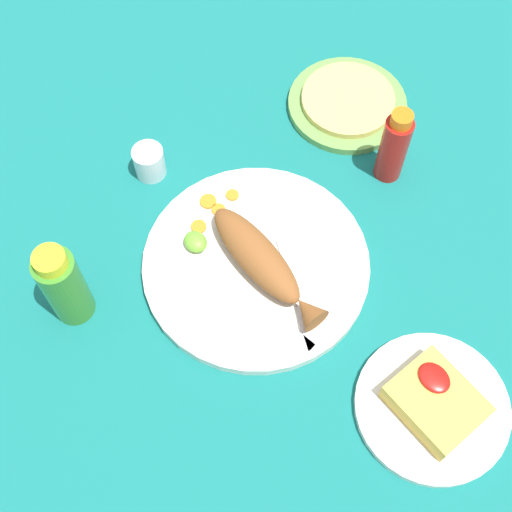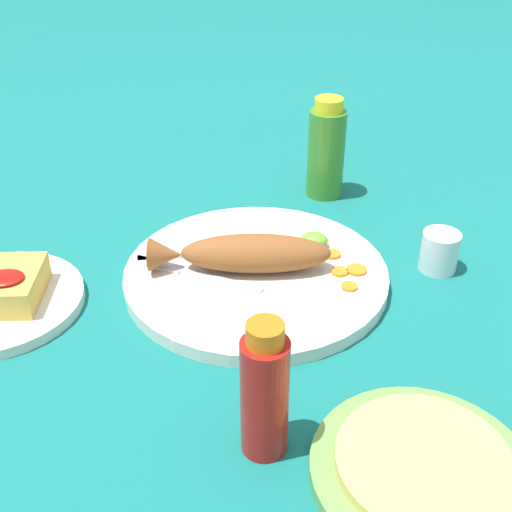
{
  "view_description": "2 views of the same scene",
  "coord_description": "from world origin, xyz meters",
  "px_view_note": "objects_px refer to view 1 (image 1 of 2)",
  "views": [
    {
      "loc": [
        -0.38,
        0.31,
        0.98
      ],
      "look_at": [
        0.0,
        0.0,
        0.04
      ],
      "focal_mm": 50.0,
      "sensor_mm": 36.0,
      "label": 1
    },
    {
      "loc": [
        -0.02,
        -0.7,
        0.48
      ],
      "look_at": [
        0.0,
        0.0,
        0.04
      ],
      "focal_mm": 45.0,
      "sensor_mm": 36.0,
      "label": 2
    }
  ],
  "objects_px": {
    "salt_cup": "(150,163)",
    "main_plate": "(256,265)",
    "fried_fish": "(262,262)",
    "hot_sauce_bottle_green": "(64,285)",
    "tortilla_plate": "(347,104)",
    "fork_near": "(298,300)",
    "fork_far": "(269,315)",
    "side_plate_fries": "(432,407)",
    "hot_sauce_bottle_red": "(394,147)"
  },
  "relations": [
    {
      "from": "salt_cup",
      "to": "main_plate",
      "type": "bearing_deg",
      "value": -175.08
    },
    {
      "from": "main_plate",
      "to": "fried_fish",
      "type": "height_order",
      "value": "fried_fish"
    },
    {
      "from": "fried_fish",
      "to": "hot_sauce_bottle_green",
      "type": "xyz_separation_m",
      "value": [
        0.13,
        0.25,
        0.03
      ]
    },
    {
      "from": "main_plate",
      "to": "tortilla_plate",
      "type": "relative_size",
      "value": 1.69
    },
    {
      "from": "fried_fish",
      "to": "fork_near",
      "type": "xyz_separation_m",
      "value": [
        -0.07,
        -0.01,
        -0.02
      ]
    },
    {
      "from": "main_plate",
      "to": "fried_fish",
      "type": "relative_size",
      "value": 1.46
    },
    {
      "from": "fork_near",
      "to": "fork_far",
      "type": "height_order",
      "value": "same"
    },
    {
      "from": "hot_sauce_bottle_green",
      "to": "salt_cup",
      "type": "distance_m",
      "value": 0.27
    },
    {
      "from": "hot_sauce_bottle_green",
      "to": "side_plate_fries",
      "type": "relative_size",
      "value": 0.75
    },
    {
      "from": "main_plate",
      "to": "fork_near",
      "type": "relative_size",
      "value": 1.99
    },
    {
      "from": "hot_sauce_bottle_red",
      "to": "hot_sauce_bottle_green",
      "type": "distance_m",
      "value": 0.54
    },
    {
      "from": "hot_sauce_bottle_green",
      "to": "hot_sauce_bottle_red",
      "type": "bearing_deg",
      "value": -102.72
    },
    {
      "from": "fork_near",
      "to": "salt_cup",
      "type": "distance_m",
      "value": 0.34
    },
    {
      "from": "side_plate_fries",
      "to": "hot_sauce_bottle_green",
      "type": "bearing_deg",
      "value": 33.99
    },
    {
      "from": "tortilla_plate",
      "to": "main_plate",
      "type": "bearing_deg",
      "value": 113.86
    },
    {
      "from": "fork_far",
      "to": "fork_near",
      "type": "bearing_deg",
      "value": 69.78
    },
    {
      "from": "main_plate",
      "to": "hot_sauce_bottle_green",
      "type": "xyz_separation_m",
      "value": [
        0.12,
        0.25,
        0.07
      ]
    },
    {
      "from": "fried_fish",
      "to": "hot_sauce_bottle_red",
      "type": "xyz_separation_m",
      "value": [
        0.01,
        -0.28,
        0.03
      ]
    },
    {
      "from": "fork_far",
      "to": "salt_cup",
      "type": "xyz_separation_m",
      "value": [
        0.33,
        -0.02,
        0.0
      ]
    },
    {
      "from": "tortilla_plate",
      "to": "fried_fish",
      "type": "bearing_deg",
      "value": 115.99
    },
    {
      "from": "fork_far",
      "to": "hot_sauce_bottle_green",
      "type": "height_order",
      "value": "hot_sauce_bottle_green"
    },
    {
      "from": "salt_cup",
      "to": "tortilla_plate",
      "type": "distance_m",
      "value": 0.36
    },
    {
      "from": "fork_far",
      "to": "hot_sauce_bottle_red",
      "type": "xyz_separation_m",
      "value": [
        0.08,
        -0.32,
        0.05
      ]
    },
    {
      "from": "salt_cup",
      "to": "tortilla_plate",
      "type": "height_order",
      "value": "salt_cup"
    },
    {
      "from": "fried_fish",
      "to": "hot_sauce_bottle_green",
      "type": "relative_size",
      "value": 1.46
    },
    {
      "from": "main_plate",
      "to": "fork_far",
      "type": "xyz_separation_m",
      "value": [
        -0.08,
        0.04,
        0.01
      ]
    },
    {
      "from": "fork_far",
      "to": "hot_sauce_bottle_green",
      "type": "bearing_deg",
      "value": -143.33
    },
    {
      "from": "fried_fish",
      "to": "salt_cup",
      "type": "distance_m",
      "value": 0.26
    },
    {
      "from": "fork_far",
      "to": "side_plate_fries",
      "type": "relative_size",
      "value": 0.86
    },
    {
      "from": "fried_fish",
      "to": "hot_sauce_bottle_red",
      "type": "distance_m",
      "value": 0.28
    },
    {
      "from": "hot_sauce_bottle_red",
      "to": "hot_sauce_bottle_green",
      "type": "bearing_deg",
      "value": 77.28
    },
    {
      "from": "fried_fish",
      "to": "tortilla_plate",
      "type": "bearing_deg",
      "value": -62.05
    },
    {
      "from": "hot_sauce_bottle_green",
      "to": "side_plate_fries",
      "type": "xyz_separation_m",
      "value": [
        -0.44,
        -0.3,
        -0.07
      ]
    },
    {
      "from": "main_plate",
      "to": "fried_fish",
      "type": "xyz_separation_m",
      "value": [
        -0.01,
        0.0,
        0.03
      ]
    },
    {
      "from": "fork_near",
      "to": "side_plate_fries",
      "type": "distance_m",
      "value": 0.24
    },
    {
      "from": "hot_sauce_bottle_green",
      "to": "salt_cup",
      "type": "bearing_deg",
      "value": -60.89
    },
    {
      "from": "hot_sauce_bottle_red",
      "to": "hot_sauce_bottle_green",
      "type": "relative_size",
      "value": 0.91
    },
    {
      "from": "main_plate",
      "to": "hot_sauce_bottle_green",
      "type": "relative_size",
      "value": 2.13
    },
    {
      "from": "hot_sauce_bottle_green",
      "to": "fried_fish",
      "type": "bearing_deg",
      "value": -118.18
    },
    {
      "from": "hot_sauce_bottle_red",
      "to": "tortilla_plate",
      "type": "relative_size",
      "value": 0.72
    },
    {
      "from": "fried_fish",
      "to": "side_plate_fries",
      "type": "xyz_separation_m",
      "value": [
        -0.31,
        -0.05,
        -0.04
      ]
    },
    {
      "from": "tortilla_plate",
      "to": "side_plate_fries",
      "type": "bearing_deg",
      "value": 149.82
    },
    {
      "from": "fork_near",
      "to": "hot_sauce_bottle_green",
      "type": "distance_m",
      "value": 0.34
    },
    {
      "from": "main_plate",
      "to": "side_plate_fries",
      "type": "height_order",
      "value": "main_plate"
    },
    {
      "from": "fried_fish",
      "to": "fork_far",
      "type": "relative_size",
      "value": 1.28
    },
    {
      "from": "fork_near",
      "to": "hot_sauce_bottle_green",
      "type": "height_order",
      "value": "hot_sauce_bottle_green"
    },
    {
      "from": "fork_far",
      "to": "hot_sauce_bottle_red",
      "type": "relative_size",
      "value": 1.26
    },
    {
      "from": "hot_sauce_bottle_red",
      "to": "tortilla_plate",
      "type": "distance_m",
      "value": 0.16
    },
    {
      "from": "hot_sauce_bottle_red",
      "to": "salt_cup",
      "type": "distance_m",
      "value": 0.39
    },
    {
      "from": "fried_fish",
      "to": "salt_cup",
      "type": "bearing_deg",
      "value": 6.49
    }
  ]
}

